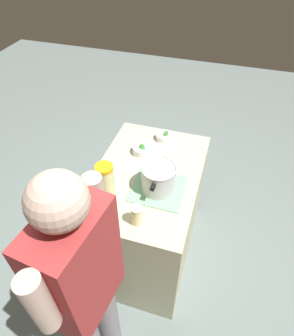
{
  "coord_description": "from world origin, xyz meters",
  "views": [
    {
      "loc": [
        1.33,
        0.41,
        2.24
      ],
      "look_at": [
        0.0,
        0.0,
        0.94
      ],
      "focal_mm": 31.48,
      "sensor_mm": 36.0,
      "label": 1
    }
  ],
  "objects": [
    {
      "name": "mason_jar",
      "position": [
        0.39,
        0.06,
        0.95
      ],
      "size": [
        0.07,
        0.07,
        0.12
      ],
      "color": "beige",
      "rests_on": "counter_slab"
    },
    {
      "name": "counter_slab",
      "position": [
        0.0,
        0.0,
        0.44
      ],
      "size": [
        1.03,
        0.69,
        0.89
      ],
      "primitive_type": "cube",
      "color": "#ADAB89",
      "rests_on": "ground_plane"
    },
    {
      "name": "ground_plane",
      "position": [
        0.0,
        0.0,
        0.0
      ],
      "size": [
        8.0,
        8.0,
        0.0
      ],
      "primitive_type": "plane",
      "color": "slate"
    },
    {
      "name": "broccoli_bowl_center",
      "position": [
        -0.39,
        0.01,
        0.92
      ],
      "size": [
        0.12,
        0.12,
        0.07
      ],
      "color": "silver",
      "rests_on": "counter_slab"
    },
    {
      "name": "person_cook",
      "position": [
        0.86,
        -0.02,
        0.92
      ],
      "size": [
        0.5,
        0.24,
        1.66
      ],
      "color": "slate",
      "rests_on": "ground_plane"
    },
    {
      "name": "lemonade_pitcher",
      "position": [
        0.31,
        -0.14,
        1.04
      ],
      "size": [
        0.1,
        0.1,
        0.3
      ],
      "color": "beige",
      "rests_on": "counter_slab"
    },
    {
      "name": "cooking_pot",
      "position": [
        0.11,
        0.11,
        0.99
      ],
      "size": [
        0.28,
        0.22,
        0.18
      ],
      "color": "#B7B7BC",
      "rests_on": "dish_cloth"
    },
    {
      "name": "broccoli_bowl_front",
      "position": [
        -0.2,
        -0.1,
        0.92
      ],
      "size": [
        0.14,
        0.14,
        0.08
      ],
      "color": "silver",
      "rests_on": "counter_slab"
    },
    {
      "name": "dish_cloth",
      "position": [
        0.11,
        0.11,
        0.89
      ],
      "size": [
        0.31,
        0.33,
        0.01
      ],
      "primitive_type": "cube",
      "color": "#72AE82",
      "rests_on": "counter_slab"
    }
  ]
}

